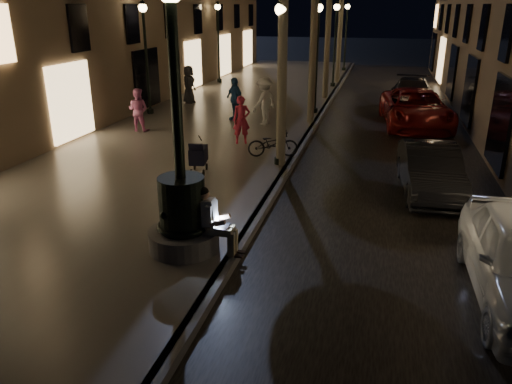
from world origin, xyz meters
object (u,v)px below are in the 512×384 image
(pedestrian_white, at_px, (264,101))
(bicycle, at_px, (273,144))
(car_second, at_px, (430,170))
(pedestrian_red, at_px, (242,120))
(lamp_curb_a, at_px, (281,62))
(lamp_curb_b, at_px, (317,43))
(pedestrian_blue, at_px, (235,99))
(lamp_left_b, at_px, (145,43))
(car_third, at_px, (416,109))
(lamp_curb_c, at_px, (335,33))
(seated_man_laptop, at_px, (212,219))
(pedestrian_pink, at_px, (138,110))
(pedestrian_dark, at_px, (189,84))
(fountain_lamppost, at_px, (182,201))
(stroller, at_px, (198,155))
(lamp_curb_d, at_px, (346,27))
(car_rear, at_px, (412,94))
(lamp_left_c, at_px, (218,32))

(pedestrian_white, distance_m, bicycle, 4.65)
(car_second, height_order, pedestrian_red, pedestrian_red)
(lamp_curb_a, xyz_separation_m, bicycle, (-0.35, 0.74, -2.61))
(lamp_curb_b, distance_m, pedestrian_blue, 4.41)
(lamp_left_b, distance_m, pedestrian_white, 5.88)
(lamp_left_b, relative_size, car_third, 0.88)
(lamp_curb_c, xyz_separation_m, lamp_left_b, (-7.10, -10.00, 0.00))
(seated_man_laptop, height_order, lamp_curb_a, lamp_curb_a)
(seated_man_laptop, xyz_separation_m, lamp_curb_a, (0.09, 6.00, 2.32))
(lamp_curb_b, distance_m, pedestrian_pink, 8.25)
(car_second, xyz_separation_m, pedestrian_dark, (-10.64, 9.86, 0.45))
(pedestrian_blue, bearing_deg, seated_man_laptop, -37.50)
(lamp_left_b, relative_size, pedestrian_red, 2.90)
(fountain_lamppost, height_order, pedestrian_white, fountain_lamppost)
(stroller, distance_m, pedestrian_pink, 5.90)
(car_second, bearing_deg, lamp_left_b, 144.31)
(seated_man_laptop, relative_size, lamp_curb_a, 0.28)
(pedestrian_blue, bearing_deg, stroller, -43.80)
(seated_man_laptop, xyz_separation_m, lamp_curb_b, (0.09, 14.00, 2.32))
(seated_man_laptop, distance_m, pedestrian_red, 8.25)
(lamp_curb_c, relative_size, pedestrian_white, 2.55)
(lamp_curb_d, distance_m, lamp_left_b, 19.35)
(lamp_curb_b, relative_size, car_second, 1.22)
(seated_man_laptop, bearing_deg, car_rear, 75.74)
(lamp_curb_c, height_order, stroller, lamp_curb_c)
(stroller, bearing_deg, car_second, -6.86)
(lamp_left_b, bearing_deg, car_rear, 24.80)
(pedestrian_white, bearing_deg, fountain_lamppost, 32.91)
(car_rear, relative_size, pedestrian_red, 2.89)
(bicycle, bearing_deg, lamp_left_b, 35.33)
(pedestrian_red, relative_size, pedestrian_dark, 0.91)
(fountain_lamppost, bearing_deg, lamp_curb_a, 83.35)
(lamp_curb_d, height_order, pedestrian_white, lamp_curb_d)
(lamp_left_c, height_order, pedestrian_white, lamp_left_c)
(car_third, bearing_deg, lamp_curb_b, 161.90)
(lamp_left_c, bearing_deg, stroller, -73.89)
(fountain_lamppost, relative_size, bicycle, 3.25)
(pedestrian_blue, relative_size, bicycle, 1.11)
(seated_man_laptop, relative_size, lamp_left_c, 0.28)
(stroller, height_order, pedestrian_red, pedestrian_red)
(pedestrian_red, bearing_deg, pedestrian_pink, 148.57)
(lamp_curb_a, distance_m, lamp_left_b, 9.30)
(fountain_lamppost, bearing_deg, pedestrian_blue, 101.46)
(lamp_left_b, bearing_deg, pedestrian_dark, 75.09)
(car_rear, bearing_deg, bicycle, -111.28)
(fountain_lamppost, height_order, car_rear, fountain_lamppost)
(lamp_curb_b, relative_size, lamp_left_b, 1.00)
(seated_man_laptop, height_order, bicycle, seated_man_laptop)
(seated_man_laptop, distance_m, lamp_curb_d, 30.09)
(pedestrian_white, relative_size, pedestrian_blue, 1.06)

